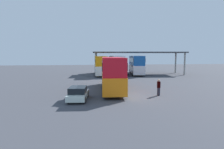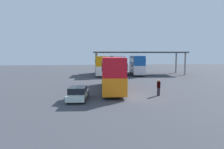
{
  "view_description": "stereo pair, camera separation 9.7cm",
  "coord_description": "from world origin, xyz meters",
  "px_view_note": "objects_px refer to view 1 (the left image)",
  "views": [
    {
      "loc": [
        -4.76,
        -19.99,
        4.41
      ],
      "look_at": [
        -1.24,
        3.9,
        2.0
      ],
      "focal_mm": 30.92,
      "sensor_mm": 36.0,
      "label": 1
    },
    {
      "loc": [
        -4.66,
        -20.0,
        4.41
      ],
      "look_at": [
        -1.24,
        3.9,
        2.0
      ],
      "focal_mm": 30.92,
      "sensor_mm": 36.0,
      "label": 2
    }
  ],
  "objects_px": {
    "double_decker_far_right": "(136,64)",
    "double_decker_near_canopy": "(100,65)",
    "double_decker_main": "(112,72)",
    "double_decker_mid_row": "(116,64)",
    "parked_hatchback": "(78,93)",
    "pedestrian_waiting": "(159,87)"
  },
  "relations": [
    {
      "from": "double_decker_near_canopy",
      "to": "double_decker_mid_row",
      "type": "xyz_separation_m",
      "value": [
        3.62,
        0.42,
        0.04
      ]
    },
    {
      "from": "pedestrian_waiting",
      "to": "double_decker_mid_row",
      "type": "bearing_deg",
      "value": 147.42
    },
    {
      "from": "parked_hatchback",
      "to": "double_decker_mid_row",
      "type": "height_order",
      "value": "double_decker_mid_row"
    },
    {
      "from": "double_decker_far_right",
      "to": "double_decker_near_canopy",
      "type": "bearing_deg",
      "value": 100.76
    },
    {
      "from": "double_decker_near_canopy",
      "to": "double_decker_mid_row",
      "type": "height_order",
      "value": "double_decker_mid_row"
    },
    {
      "from": "double_decker_near_canopy",
      "to": "double_decker_main",
      "type": "bearing_deg",
      "value": -178.15
    },
    {
      "from": "double_decker_mid_row",
      "to": "double_decker_far_right",
      "type": "relative_size",
      "value": 0.96
    },
    {
      "from": "double_decker_near_canopy",
      "to": "double_decker_mid_row",
      "type": "relative_size",
      "value": 1.06
    },
    {
      "from": "double_decker_main",
      "to": "double_decker_far_right",
      "type": "distance_m",
      "value": 21.44
    },
    {
      "from": "double_decker_mid_row",
      "to": "double_decker_far_right",
      "type": "height_order",
      "value": "double_decker_mid_row"
    },
    {
      "from": "double_decker_main",
      "to": "double_decker_far_right",
      "type": "xyz_separation_m",
      "value": [
        8.59,
        19.64,
        0.07
      ]
    },
    {
      "from": "double_decker_main",
      "to": "double_decker_mid_row",
      "type": "distance_m",
      "value": 20.12
    },
    {
      "from": "pedestrian_waiting",
      "to": "double_decker_near_canopy",
      "type": "bearing_deg",
      "value": 156.22
    },
    {
      "from": "parked_hatchback",
      "to": "double_decker_near_canopy",
      "type": "relative_size",
      "value": 0.36
    },
    {
      "from": "double_decker_main",
      "to": "double_decker_far_right",
      "type": "bearing_deg",
      "value": -18.23
    },
    {
      "from": "parked_hatchback",
      "to": "pedestrian_waiting",
      "type": "xyz_separation_m",
      "value": [
        8.69,
        0.94,
        0.23
      ]
    },
    {
      "from": "double_decker_main",
      "to": "parked_hatchback",
      "type": "relative_size",
      "value": 2.78
    },
    {
      "from": "parked_hatchback",
      "to": "pedestrian_waiting",
      "type": "relative_size",
      "value": 2.34
    },
    {
      "from": "double_decker_main",
      "to": "pedestrian_waiting",
      "type": "xyz_separation_m",
      "value": [
        4.59,
        -4.01,
        -1.38
      ]
    },
    {
      "from": "double_decker_near_canopy",
      "to": "pedestrian_waiting",
      "type": "xyz_separation_m",
      "value": [
        4.38,
        -23.34,
        -1.4
      ]
    },
    {
      "from": "pedestrian_waiting",
      "to": "parked_hatchback",
      "type": "bearing_deg",
      "value": -118.21
    },
    {
      "from": "double_decker_far_right",
      "to": "parked_hatchback",
      "type": "bearing_deg",
      "value": 161.32
    }
  ]
}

